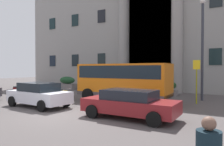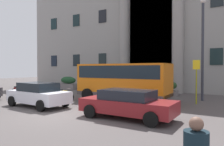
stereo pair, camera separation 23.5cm
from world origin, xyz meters
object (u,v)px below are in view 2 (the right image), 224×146
(parked_coupe_end, at_px, (38,94))
(bus_stop_sign, at_px, (196,77))
(hedge_planter_west, at_px, (68,83))
(lamppost_plaza_centre, at_px, (203,41))
(scooter_by_planter, at_px, (18,91))
(hedge_planter_east, at_px, (168,88))
(orange_minibus, at_px, (123,79))
(motorcycle_far_end, at_px, (61,95))
(hedge_planter_far_east, at_px, (109,85))
(parked_hatchback_near, at_px, (127,103))

(parked_coupe_end, bearing_deg, bus_stop_sign, 39.82)
(hedge_planter_west, distance_m, lamppost_plaza_centre, 14.68)
(scooter_by_planter, bearing_deg, hedge_planter_east, 40.33)
(orange_minibus, height_order, hedge_planter_east, orange_minibus)
(orange_minibus, height_order, lamppost_plaza_centre, lamppost_plaza_centre)
(motorcycle_far_end, bearing_deg, bus_stop_sign, 8.34)
(hedge_planter_far_east, height_order, parked_hatchback_near, parked_hatchback_near)
(hedge_planter_west, relative_size, hedge_planter_east, 1.35)
(bus_stop_sign, relative_size, hedge_planter_far_east, 1.96)
(hedge_planter_east, height_order, lamppost_plaza_centre, lamppost_plaza_centre)
(orange_minibus, distance_m, hedge_planter_far_east, 6.92)
(hedge_planter_west, xyz_separation_m, scooter_by_planter, (0.86, -6.85, -0.22))
(orange_minibus, height_order, parked_coupe_end, orange_minibus)
(hedge_planter_west, relative_size, motorcycle_far_end, 1.14)
(scooter_by_planter, bearing_deg, hedge_planter_far_east, 65.92)
(orange_minibus, distance_m, motorcycle_far_end, 4.56)
(hedge_planter_far_east, relative_size, parked_hatchback_near, 0.33)
(orange_minibus, xyz_separation_m, lamppost_plaza_centre, (4.59, 3.30, 2.69))
(hedge_planter_west, distance_m, scooter_by_planter, 6.90)
(bus_stop_sign, distance_m, hedge_planter_far_east, 9.76)
(orange_minibus, distance_m, scooter_by_planter, 9.05)
(hedge_planter_east, xyz_separation_m, hedge_planter_far_east, (-6.08, 0.28, -0.02))
(hedge_planter_east, bearing_deg, lamppost_plaza_centre, -28.34)
(scooter_by_planter, bearing_deg, parked_coupe_end, -16.82)
(orange_minibus, xyz_separation_m, bus_stop_sign, (4.50, 1.53, 0.18))
(hedge_planter_far_east, bearing_deg, parked_coupe_end, -83.93)
(bus_stop_sign, bearing_deg, lamppost_plaza_centre, 87.11)
(parked_hatchback_near, bearing_deg, parked_coupe_end, -178.70)
(bus_stop_sign, height_order, hedge_planter_far_east, bus_stop_sign)
(parked_hatchback_near, bearing_deg, hedge_planter_far_east, 126.58)
(hedge_planter_far_east, xyz_separation_m, parked_hatchback_near, (6.99, -9.40, 0.10))
(lamppost_plaza_centre, bearing_deg, scooter_by_planter, -157.72)
(hedge_planter_far_east, height_order, motorcycle_far_end, hedge_planter_far_east)
(bus_stop_sign, height_order, hedge_planter_east, bus_stop_sign)
(parked_coupe_end, height_order, lamppost_plaza_centre, lamppost_plaza_centre)
(motorcycle_far_end, height_order, lamppost_plaza_centre, lamppost_plaza_centre)
(scooter_by_planter, bearing_deg, lamppost_plaza_centre, 28.25)
(bus_stop_sign, bearing_deg, parked_coupe_end, -143.50)
(parked_coupe_end, bearing_deg, motorcycle_far_end, 104.24)
(hedge_planter_west, distance_m, parked_coupe_end, 10.93)
(orange_minibus, xyz_separation_m, hedge_planter_west, (-9.58, 4.70, -0.89))
(hedge_planter_west, height_order, parked_coupe_end, parked_coupe_end)
(hedge_planter_west, height_order, motorcycle_far_end, hedge_planter_west)
(hedge_planter_far_east, distance_m, scooter_by_planter, 8.48)
(parked_hatchback_near, xyz_separation_m, motorcycle_far_end, (-6.42, 2.13, -0.23))
(motorcycle_far_end, height_order, scooter_by_planter, same)
(orange_minibus, height_order, scooter_by_planter, orange_minibus)
(bus_stop_sign, xyz_separation_m, lamppost_plaza_centre, (0.09, 1.77, 2.52))
(motorcycle_far_end, relative_size, scooter_by_planter, 0.92)
(hedge_planter_far_east, height_order, parked_coupe_end, parked_coupe_end)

